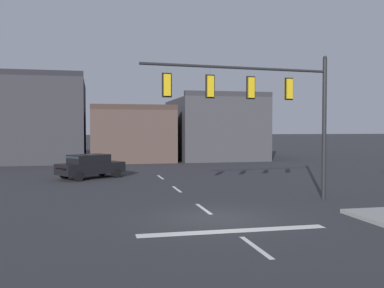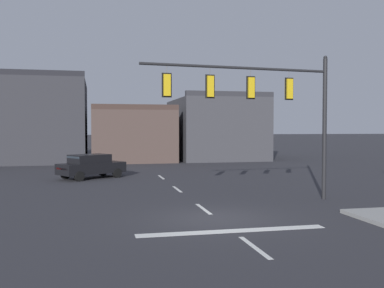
{
  "view_description": "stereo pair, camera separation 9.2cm",
  "coord_description": "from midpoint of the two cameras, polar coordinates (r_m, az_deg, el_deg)",
  "views": [
    {
      "loc": [
        -4.48,
        -15.6,
        3.39
      ],
      "look_at": [
        -0.23,
        3.2,
        2.67
      ],
      "focal_mm": 40.97,
      "sensor_mm": 36.0,
      "label": 1
    },
    {
      "loc": [
        -4.39,
        -15.62,
        3.39
      ],
      "look_at": [
        -0.23,
        3.2,
        2.67
      ],
      "focal_mm": 40.97,
      "sensor_mm": 36.0,
      "label": 2
    }
  ],
  "objects": [
    {
      "name": "lane_centreline",
      "position": [
        18.48,
        1.38,
        -8.43
      ],
      "size": [
        0.16,
        26.4,
        0.01
      ],
      "color": "silver",
      "rests_on": "ground"
    },
    {
      "name": "signal_mast_near_side",
      "position": [
        20.07,
        9.32,
        5.86
      ],
      "size": [
        8.91,
        0.96,
        6.78
      ],
      "color": "black",
      "rests_on": "ground"
    },
    {
      "name": "stop_bar_paint",
      "position": [
        14.71,
        5.26,
        -11.19
      ],
      "size": [
        6.4,
        0.5,
        0.01
      ],
      "primitive_type": "cube",
      "color": "silver",
      "rests_on": "ground"
    },
    {
      "name": "building_row",
      "position": [
        46.91,
        -13.63,
        2.03
      ],
      "size": [
        34.86,
        13.13,
        8.53
      ],
      "color": "#2D2D33",
      "rests_on": "ground"
    },
    {
      "name": "ground_plane",
      "position": [
        16.58,
        3.09,
        -9.67
      ],
      "size": [
        400.0,
        400.0,
        0.0
      ],
      "primitive_type": "plane",
      "color": "#2B2B30"
    },
    {
      "name": "car_lot_nearside",
      "position": [
        30.01,
        -13.19,
        -2.77
      ],
      "size": [
        4.67,
        3.91,
        1.61
      ],
      "color": "black",
      "rests_on": "ground"
    }
  ]
}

